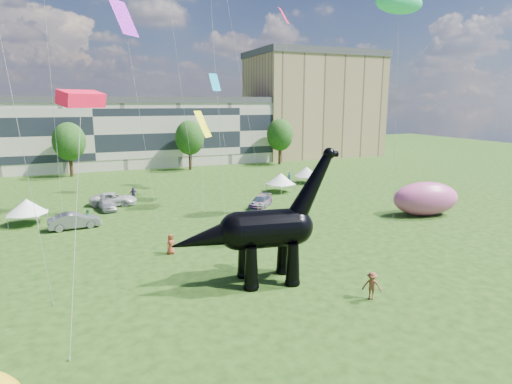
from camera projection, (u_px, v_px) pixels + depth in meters
name	position (u px, v px, depth m)	size (l,w,h in m)	color
ground	(267.00, 296.00, 27.21)	(220.00, 220.00, 0.00)	#16330C
terrace_row	(93.00, 136.00, 79.16)	(78.00, 11.00, 12.00)	beige
apartment_block	(313.00, 107.00, 98.63)	(28.00, 18.00, 22.00)	tan
tree_mid_left	(69.00, 138.00, 69.47)	(5.20, 5.20, 9.44)	#382314
tree_mid_right	(190.00, 135.00, 76.88)	(5.20, 5.20, 9.44)	#382314
tree_far_right	(280.00, 132.00, 83.54)	(5.20, 5.20, 9.44)	#382314
dinosaur_sculpture	(261.00, 232.00, 28.70)	(11.61, 3.70, 9.45)	black
car_silver	(107.00, 204.00, 48.70)	(1.65, 4.10, 1.40)	silver
car_grey	(74.00, 221.00, 41.58)	(1.66, 4.77, 1.57)	slate
car_white	(114.00, 199.00, 51.01)	(2.48, 5.37, 1.49)	silver
car_dark	(261.00, 201.00, 50.14)	(1.85, 4.56, 1.32)	#595960
gazebo_near	(281.00, 179.00, 58.32)	(4.82, 4.82, 2.60)	white
gazebo_far	(307.00, 172.00, 64.84)	(4.37, 4.37, 2.50)	silver
gazebo_left	(27.00, 207.00, 42.76)	(4.57, 4.57, 2.62)	white
inflatable_pink	(426.00, 199.00, 46.31)	(7.35, 3.67, 3.67)	#CB4F8F
visitors	(156.00, 226.00, 39.60)	(43.88, 38.38, 1.81)	#346583
kites	(363.00, 1.00, 37.65)	(55.28, 32.51, 31.43)	#F91034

